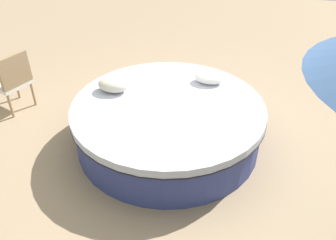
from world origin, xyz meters
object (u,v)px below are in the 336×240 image
at_px(throw_pillow_1, 113,85).
at_px(patio_chair, 12,79).
at_px(round_bed, 168,123).
at_px(throw_pillow_0, 209,77).

bearing_deg(throw_pillow_1, patio_chair, 176.36).
bearing_deg(round_bed, throw_pillow_1, 168.39).
relative_size(round_bed, patio_chair, 2.70).
height_order(throw_pillow_0, throw_pillow_1, throw_pillow_1).
relative_size(throw_pillow_0, patio_chair, 0.44).
distance_m(throw_pillow_1, patio_chair, 1.76).
xyz_separation_m(throw_pillow_0, throw_pillow_1, (-1.29, -0.57, 0.02)).
xyz_separation_m(throw_pillow_1, patio_chair, (-1.75, 0.11, -0.18)).
xyz_separation_m(round_bed, patio_chair, (-2.59, 0.28, 0.23)).
distance_m(round_bed, patio_chair, 2.62).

